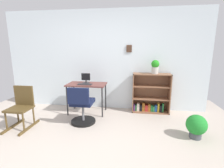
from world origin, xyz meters
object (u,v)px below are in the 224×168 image
(desk, at_px, (87,86))
(rocking_chair, at_px, (22,106))
(office_chair, at_px, (82,108))
(keyboard, at_px, (85,84))
(potted_plant_on_shelf, at_px, (155,66))
(monitor, at_px, (86,79))
(bookshelf_low, at_px, (150,95))
(potted_plant_floor, at_px, (196,126))

(desk, bearing_deg, rocking_chair, -140.83)
(office_chair, bearing_deg, keyboard, 99.18)
(potted_plant_on_shelf, bearing_deg, monitor, -174.47)
(potted_plant_on_shelf, bearing_deg, office_chair, -151.30)
(desk, height_order, potted_plant_on_shelf, potted_plant_on_shelf)
(monitor, distance_m, office_chair, 0.85)
(bookshelf_low, relative_size, potted_plant_floor, 2.27)
(office_chair, bearing_deg, desk, 96.38)
(monitor, bearing_deg, potted_plant_floor, -23.00)
(office_chair, height_order, bookshelf_low, bookshelf_low)
(desk, distance_m, potted_plant_floor, 2.44)
(office_chair, distance_m, bookshelf_low, 1.73)
(rocking_chair, bearing_deg, desk, 39.17)
(office_chair, xyz_separation_m, potted_plant_on_shelf, (1.54, 0.84, 0.80))
(keyboard, relative_size, rocking_chair, 0.40)
(office_chair, bearing_deg, monitor, 98.72)
(monitor, xyz_separation_m, keyboard, (0.02, -0.18, -0.10))
(keyboard, height_order, bookshelf_low, bookshelf_low)
(monitor, height_order, potted_plant_floor, monitor)
(bookshelf_low, distance_m, potted_plant_on_shelf, 0.73)
(office_chair, distance_m, rocking_chair, 1.20)
(rocking_chair, bearing_deg, potted_plant_floor, -0.03)
(potted_plant_on_shelf, height_order, potted_plant_floor, potted_plant_on_shelf)
(monitor, relative_size, potted_plant_on_shelf, 0.75)
(potted_plant_on_shelf, bearing_deg, keyboard, -168.24)
(rocking_chair, height_order, potted_plant_floor, rocking_chair)
(monitor, distance_m, bookshelf_low, 1.65)
(keyboard, bearing_deg, potted_plant_floor, -19.25)
(rocking_chair, relative_size, bookshelf_low, 0.85)
(monitor, bearing_deg, keyboard, -82.56)
(monitor, bearing_deg, rocking_chair, -137.70)
(desk, xyz_separation_m, keyboard, (-0.01, -0.11, 0.08))
(keyboard, relative_size, potted_plant_floor, 0.77)
(monitor, xyz_separation_m, potted_plant_on_shelf, (1.65, 0.16, 0.31))
(potted_plant_floor, bearing_deg, keyboard, 160.75)
(monitor, xyz_separation_m, rocking_chair, (-1.06, -0.96, -0.42))
(keyboard, xyz_separation_m, rocking_chair, (-1.08, -0.78, -0.32))
(monitor, height_order, potted_plant_on_shelf, potted_plant_on_shelf)
(desk, distance_m, monitor, 0.20)
(desk, relative_size, monitor, 3.79)
(monitor, xyz_separation_m, potted_plant_floor, (2.27, -0.96, -0.61))
(keyboard, bearing_deg, office_chair, -80.82)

